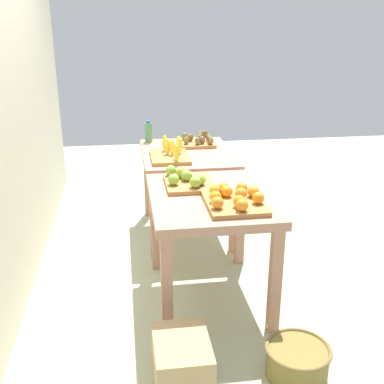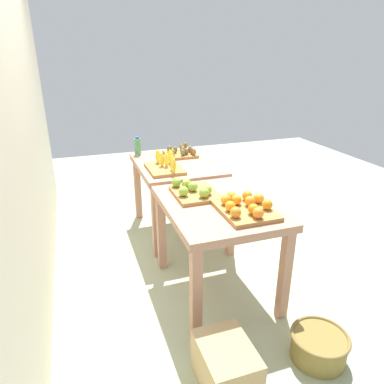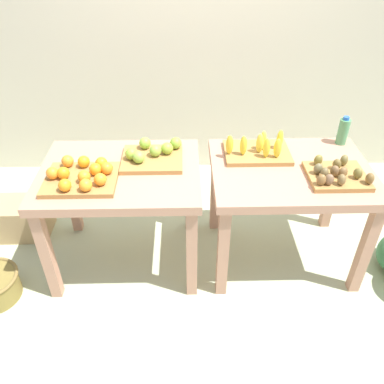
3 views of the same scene
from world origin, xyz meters
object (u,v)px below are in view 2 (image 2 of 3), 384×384
at_px(orange_bin, 245,207).
at_px(wicker_basket, 319,346).
at_px(watermelon_pile, 177,188).
at_px(apple_bin, 194,191).
at_px(banana_crate, 166,166).
at_px(cardboard_produce_box, 226,366).
at_px(kiwi_bin, 181,152).
at_px(display_table_left, 218,217).
at_px(display_table_right, 176,173).
at_px(water_bottle, 138,146).

height_order(orange_bin, wicker_basket, orange_bin).
bearing_deg(watermelon_pile, orange_bin, 176.31).
height_order(apple_bin, banana_crate, banana_crate).
bearing_deg(cardboard_produce_box, kiwi_bin, -10.98).
distance_m(display_table_left, orange_bin, 0.29).
height_order(display_table_right, orange_bin, orange_bin).
distance_m(display_table_left, water_bottle, 1.59).
height_order(banana_crate, watermelon_pile, banana_crate).
relative_size(kiwi_bin, watermelon_pile, 0.54).
distance_m(apple_bin, wicker_basket, 1.39).
distance_m(display_table_left, apple_bin, 0.29).
distance_m(display_table_right, watermelon_pile, 1.08).
distance_m(display_table_right, apple_bin, 0.93).
relative_size(kiwi_bin, water_bottle, 1.74).
height_order(watermelon_pile, wicker_basket, watermelon_pile).
distance_m(kiwi_bin, wicker_basket, 2.37).
relative_size(display_table_left, banana_crate, 2.33).
relative_size(apple_bin, banana_crate, 0.92).
relative_size(water_bottle, wicker_basket, 0.56).
height_order(orange_bin, watermelon_pile, orange_bin).
bearing_deg(cardboard_produce_box, water_bottle, 0.44).
distance_m(kiwi_bin, water_bottle, 0.49).
bearing_deg(banana_crate, cardboard_produce_box, 175.69).
bearing_deg(water_bottle, kiwi_bin, -111.58).
bearing_deg(banana_crate, display_table_right, -39.48).
bearing_deg(display_table_right, display_table_left, 180.00).
bearing_deg(display_table_left, banana_crate, 10.17).
bearing_deg(banana_crate, water_bottle, 13.91).
bearing_deg(banana_crate, apple_bin, -176.57).
xyz_separation_m(banana_crate, cardboard_produce_box, (-1.79, 0.13, -0.68)).
relative_size(kiwi_bin, wicker_basket, 0.97).
bearing_deg(water_bottle, display_table_right, -142.84).
height_order(kiwi_bin, cardboard_produce_box, kiwi_bin).
height_order(display_table_right, apple_bin, apple_bin).
distance_m(display_table_right, orange_bin, 1.34).
height_order(water_bottle, watermelon_pile, water_bottle).
xyz_separation_m(display_table_right, wicker_basket, (-2.00, -0.35, -0.57)).
bearing_deg(watermelon_pile, display_table_right, 163.57).
xyz_separation_m(display_table_left, display_table_right, (1.12, 0.00, 0.00)).
bearing_deg(kiwi_bin, apple_bin, 167.51).
xyz_separation_m(banana_crate, water_bottle, (0.62, 0.15, 0.05)).
bearing_deg(display_table_right, water_bottle, 37.16).
bearing_deg(display_table_right, orange_bin, -174.75).
xyz_separation_m(orange_bin, apple_bin, (0.42, 0.24, -0.00)).
height_order(orange_bin, banana_crate, banana_crate).
bearing_deg(display_table_right, kiwi_bin, -28.84).
xyz_separation_m(display_table_left, orange_bin, (-0.21, -0.12, 0.16)).
relative_size(orange_bin, apple_bin, 1.07).
xyz_separation_m(display_table_left, water_bottle, (1.54, 0.32, 0.21)).
distance_m(wicker_basket, cardboard_produce_box, 0.65).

